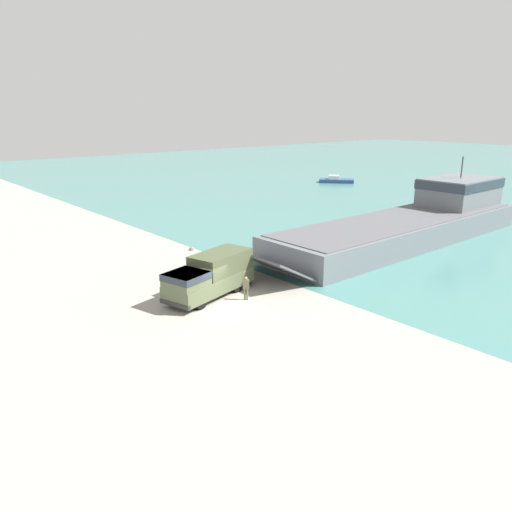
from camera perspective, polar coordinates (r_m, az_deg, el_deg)
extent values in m
plane|color=#9E998E|center=(35.24, -4.26, -5.46)|extent=(240.00, 240.00, 0.00)
cube|color=slate|center=(53.49, 16.23, 2.85)|extent=(8.53, 33.00, 2.42)
cube|color=#56565B|center=(53.23, 16.34, 4.16)|extent=(7.85, 31.68, 0.08)
cube|color=slate|center=(62.71, 22.21, 6.82)|extent=(5.91, 9.25, 3.22)
cube|color=#28333D|center=(62.58, 22.30, 7.70)|extent=(6.08, 9.35, 0.97)
cylinder|color=#3F3F42|center=(62.37, 22.48, 9.36)|extent=(0.16, 0.16, 2.40)
cube|color=#56565B|center=(39.65, 1.36, -0.86)|extent=(7.15, 4.15, 2.28)
cube|color=#566042|center=(36.49, -5.29, -3.16)|extent=(4.39, 7.91, 1.11)
cube|color=#566042|center=(34.41, -7.99, -2.67)|extent=(3.00, 3.08, 0.93)
cube|color=#28333D|center=(34.34, -8.00, -2.30)|extent=(3.08, 3.12, 0.46)
cube|color=#495236|center=(37.01, -4.07, -0.71)|extent=(3.60, 5.22, 1.52)
cube|color=#2D2D2D|center=(34.09, -9.26, -5.45)|extent=(2.63, 0.89, 0.32)
cylinder|color=black|center=(34.29, -6.38, -5.11)|extent=(0.64, 1.22, 1.16)
cylinder|color=black|center=(35.69, -9.03, -4.35)|extent=(0.64, 1.22, 1.16)
cylinder|color=black|center=(37.26, -2.23, -3.25)|extent=(0.64, 1.22, 1.16)
cylinder|color=black|center=(38.55, -4.82, -2.62)|extent=(0.64, 1.22, 1.16)
cylinder|color=black|center=(38.09, -1.23, -2.80)|extent=(0.64, 1.22, 1.16)
cylinder|color=black|center=(39.35, -3.80, -2.20)|extent=(0.64, 1.22, 1.16)
cylinder|color=#6B664C|center=(35.74, -1.30, -4.38)|extent=(0.14, 0.14, 0.84)
cylinder|color=#6B664C|center=(35.73, -1.01, -4.39)|extent=(0.14, 0.14, 0.84)
cube|color=#6B664C|center=(35.47, -1.16, -3.24)|extent=(0.48, 0.48, 0.67)
sphere|color=tan|center=(35.33, -1.16, -2.56)|extent=(0.23, 0.23, 0.23)
cube|color=navy|center=(92.27, 23.16, 7.07)|extent=(4.85, 7.14, 0.70)
cube|color=silver|center=(91.86, 22.95, 7.52)|extent=(2.14, 2.48, 0.77)
cube|color=navy|center=(96.45, 9.16, 8.48)|extent=(6.61, 6.28, 0.63)
cube|color=silver|center=(96.36, 8.89, 8.88)|extent=(2.70, 2.70, 0.69)
sphere|color=gray|center=(46.42, -2.25, -0.04)|extent=(0.86, 0.86, 0.86)
sphere|color=gray|center=(48.92, -7.33, 0.69)|extent=(0.61, 0.61, 0.61)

